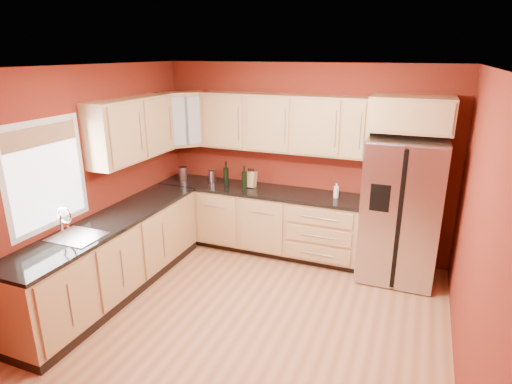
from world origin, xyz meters
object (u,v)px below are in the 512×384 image
knife_block (252,179)px  soap_dispenser (336,191)px  canister_left (183,174)px  refrigerator (401,210)px  wine_bottle_a (244,177)px

knife_block → soap_dispenser: knife_block is taller
canister_left → soap_dispenser: bearing=2.0°
canister_left → knife_block: size_ratio=0.98×
canister_left → refrigerator: bearing=-0.2°
wine_bottle_a → refrigerator: bearing=-0.5°
canister_left → soap_dispenser: size_ratio=1.12×
knife_block → refrigerator: bearing=5.5°
refrigerator → wine_bottle_a: size_ratio=5.52×
refrigerator → soap_dispenser: refrigerator is taller
refrigerator → wine_bottle_a: refrigerator is taller
soap_dispenser → wine_bottle_a: bearing=-176.7°
soap_dispenser → canister_left: bearing=-178.0°
canister_left → soap_dispenser: canister_left is taller
canister_left → wine_bottle_a: size_ratio=0.67×
canister_left → knife_block: bearing=5.9°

